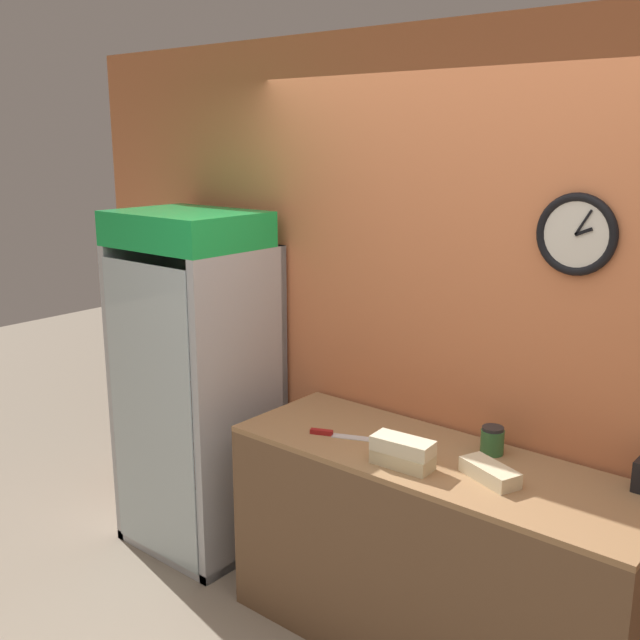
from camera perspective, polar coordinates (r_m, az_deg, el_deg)
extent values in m
cube|color=#D17547|center=(3.37, 12.28, -1.55)|extent=(5.20, 0.06, 2.70)
torus|color=black|center=(3.07, 18.94, 6.18)|extent=(0.32, 0.03, 0.32)
cylinder|color=silver|center=(3.07, 18.94, 6.18)|extent=(0.27, 0.01, 0.27)
cube|color=black|center=(3.05, 19.45, 6.35)|extent=(0.07, 0.01, 0.04)
cube|color=black|center=(3.05, 19.43, 7.01)|extent=(0.06, 0.01, 0.10)
cube|color=brown|center=(3.43, 8.54, -17.52)|extent=(1.82, 0.62, 0.90)
cube|color=#9E754C|center=(3.22, 8.84, -10.49)|extent=(1.82, 0.62, 0.02)
cube|color=#B2B7BC|center=(4.33, -6.32, -4.95)|extent=(0.75, 0.04, 1.67)
cube|color=#B2B7BC|center=(4.39, -12.28, -4.89)|extent=(0.05, 0.63, 1.67)
cube|color=#B2B7BC|center=(3.90, -5.88, -7.09)|extent=(0.05, 0.63, 1.67)
cube|color=#B2B7BC|center=(4.48, -8.86, -15.76)|extent=(0.75, 0.63, 0.05)
cube|color=white|center=(4.31, -6.59, -5.04)|extent=(0.65, 0.02, 1.57)
cube|color=silver|center=(3.95, -12.81, -7.08)|extent=(0.65, 0.01, 1.57)
cube|color=green|center=(3.91, -10.16, 6.86)|extent=(0.75, 0.57, 0.18)
cube|color=silver|center=(4.26, -9.29, -10.61)|extent=(0.63, 0.51, 0.01)
cube|color=silver|center=(4.12, -9.49, -5.87)|extent=(0.63, 0.51, 0.01)
cube|color=silver|center=(4.01, -9.70, -0.84)|extent=(0.63, 0.51, 0.01)
cylinder|color=#5B2D19|center=(3.99, -12.21, -5.29)|extent=(0.06, 0.06, 0.17)
cylinder|color=#5B2D19|center=(3.95, -12.30, -3.64)|extent=(0.02, 0.02, 0.07)
cylinder|color=#B2BCCC|center=(3.88, -10.81, -5.76)|extent=(0.06, 0.06, 0.17)
cylinder|color=#B2BCCC|center=(3.84, -10.89, -4.02)|extent=(0.02, 0.02, 0.07)
cylinder|color=gold|center=(4.29, -13.65, -9.31)|extent=(0.08, 0.08, 0.17)
cylinder|color=gold|center=(4.24, -13.75, -7.75)|extent=(0.03, 0.03, 0.07)
cylinder|color=#B2231E|center=(3.81, -9.83, -6.40)|extent=(0.06, 0.06, 0.13)
cylinder|color=#B2231E|center=(3.78, -9.89, -5.06)|extent=(0.02, 0.02, 0.06)
cylinder|color=orange|center=(4.08, -13.26, -4.99)|extent=(0.06, 0.06, 0.16)
cylinder|color=orange|center=(4.05, -13.35, -3.46)|extent=(0.02, 0.02, 0.07)
cylinder|color=#2D6B38|center=(3.80, -11.37, -0.41)|extent=(0.07, 0.07, 0.16)
cylinder|color=#2D6B38|center=(3.78, -11.46, 1.26)|extent=(0.03, 0.03, 0.07)
cylinder|color=orange|center=(3.98, -10.07, -11.01)|extent=(0.07, 0.07, 0.17)
cylinder|color=orange|center=(3.93, -10.14, -9.40)|extent=(0.03, 0.03, 0.07)
cylinder|color=#B2231E|center=(3.98, -13.39, 0.16)|extent=(0.08, 0.08, 0.16)
cylinder|color=#B2231E|center=(3.95, -13.48, 1.82)|extent=(0.03, 0.03, 0.07)
cylinder|color=#B2231E|center=(3.93, -9.36, -11.33)|extent=(0.06, 0.06, 0.17)
cylinder|color=#B2231E|center=(3.88, -9.43, -9.68)|extent=(0.02, 0.02, 0.07)
cylinder|color=navy|center=(4.15, -12.04, -10.30)|extent=(0.07, 0.07, 0.14)
cylinder|color=navy|center=(4.11, -12.11, -9.03)|extent=(0.03, 0.03, 0.06)
cube|color=beige|center=(3.10, 6.30, -10.51)|extent=(0.26, 0.12, 0.06)
cube|color=beige|center=(3.07, 6.33, -9.49)|extent=(0.26, 0.13, 0.06)
cube|color=beige|center=(3.04, 12.81, -11.26)|extent=(0.27, 0.19, 0.06)
cube|color=silver|center=(3.36, 2.88, -8.97)|extent=(0.23, 0.13, 0.00)
cube|color=maroon|center=(3.40, 0.11, -8.53)|extent=(0.10, 0.06, 0.02)
cylinder|color=#336B38|center=(3.27, 12.99, -9.03)|extent=(0.10, 0.10, 0.10)
cylinder|color=#262628|center=(3.25, 13.05, -8.06)|extent=(0.09, 0.09, 0.01)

